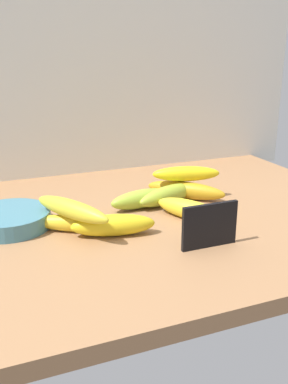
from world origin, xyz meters
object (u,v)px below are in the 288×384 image
at_px(fruit_bowl, 9,219).
at_px(banana_2, 186,190).
at_px(banana_3, 113,225).
at_px(banana_4, 142,199).
at_px(banana_7, 186,174).
at_px(chalkboard_sign, 209,227).
at_px(banana_1, 79,223).
at_px(banana_0, 191,210).
at_px(banana_5, 168,195).
at_px(banana_6, 72,209).

distance_m(fruit_bowl, banana_2, 0.42).
xyz_separation_m(banana_3, banana_4, (0.11, 0.12, -0.00)).
distance_m(banana_4, banana_7, 0.14).
distance_m(chalkboard_sign, banana_1, 0.26).
distance_m(banana_0, banana_3, 0.18).
distance_m(fruit_bowl, banana_3, 0.22).
bearing_deg(chalkboard_sign, banana_4, 99.46).
height_order(banana_0, banana_5, banana_5).
relative_size(chalkboard_sign, banana_3, 0.67).
distance_m(banana_3, banana_4, 0.16).
bearing_deg(fruit_bowl, banana_7, 4.31).
bearing_deg(banana_5, chalkboard_sign, -96.67).
xyz_separation_m(banana_0, banana_2, (0.05, 0.13, -0.00)).
bearing_deg(banana_1, banana_0, -6.53).
height_order(banana_1, banana_3, banana_3).
xyz_separation_m(banana_3, banana_6, (-0.07, 0.03, 0.03)).
height_order(banana_3, banana_6, banana_6).
height_order(banana_4, banana_5, same).
height_order(fruit_bowl, banana_1, banana_1).
xyz_separation_m(chalkboard_sign, banana_1, (-0.20, 0.16, -0.02)).
bearing_deg(chalkboard_sign, banana_6, 146.30).
height_order(chalkboard_sign, banana_2, chalkboard_sign).
xyz_separation_m(fruit_bowl, banana_2, (0.41, 0.02, 0.00)).
xyz_separation_m(banana_4, banana_7, (0.13, 0.03, 0.04)).
bearing_deg(banana_3, banana_2, 31.68).
bearing_deg(banana_6, banana_4, 26.21).
xyz_separation_m(fruit_bowl, banana_0, (0.36, -0.10, 0.00)).
bearing_deg(banana_6, banana_1, 36.31).
height_order(banana_0, banana_3, banana_3).
relative_size(banana_1, banana_6, 0.98).
height_order(banana_4, banana_7, banana_7).
xyz_separation_m(banana_2, banana_7, (0.00, 0.01, 0.04)).
height_order(chalkboard_sign, banana_4, chalkboard_sign).
bearing_deg(banana_4, chalkboard_sign, -80.54).
height_order(chalkboard_sign, banana_3, chalkboard_sign).
relative_size(fruit_bowl, banana_4, 1.09).
xyz_separation_m(banana_1, banana_7, (0.29, 0.11, 0.04)).
bearing_deg(fruit_bowl, banana_1, -30.48).
bearing_deg(banana_2, banana_3, -148.32).
xyz_separation_m(banana_0, banana_1, (-0.24, 0.03, -0.00)).
bearing_deg(fruit_bowl, banana_0, -15.58).
distance_m(banana_0, banana_6, 0.26).
bearing_deg(banana_0, banana_3, -174.67).
distance_m(fruit_bowl, banana_5, 0.36).
relative_size(banana_6, banana_7, 1.18).
xyz_separation_m(banana_2, banana_3, (-0.23, -0.14, 0.00)).
xyz_separation_m(fruit_bowl, banana_7, (0.42, 0.03, 0.04)).
bearing_deg(banana_6, chalkboard_sign, -33.70).
relative_size(chalkboard_sign, banana_1, 0.58).
height_order(banana_0, banana_4, same).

